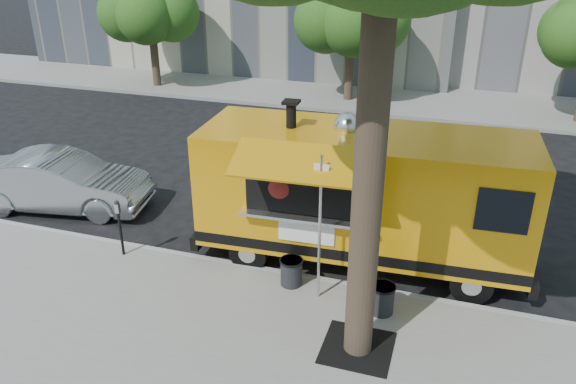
# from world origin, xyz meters

# --- Properties ---
(ground) EXTENTS (120.00, 120.00, 0.00)m
(ground) POSITION_xyz_m (0.00, 0.00, 0.00)
(ground) COLOR black
(ground) RESTS_ON ground
(sidewalk) EXTENTS (60.00, 6.00, 0.15)m
(sidewalk) POSITION_xyz_m (0.00, -4.00, 0.07)
(sidewalk) COLOR gray
(sidewalk) RESTS_ON ground
(curb) EXTENTS (60.00, 0.14, 0.16)m
(curb) POSITION_xyz_m (0.00, -0.93, 0.07)
(curb) COLOR #999993
(curb) RESTS_ON ground
(far_sidewalk) EXTENTS (60.00, 5.00, 0.15)m
(far_sidewalk) POSITION_xyz_m (0.00, 13.50, 0.07)
(far_sidewalk) COLOR gray
(far_sidewalk) RESTS_ON ground
(tree_well) EXTENTS (1.20, 1.20, 0.02)m
(tree_well) POSITION_xyz_m (2.60, -2.80, 0.15)
(tree_well) COLOR black
(tree_well) RESTS_ON sidewalk
(far_tree_a) EXTENTS (3.42, 3.42, 5.36)m
(far_tree_a) POSITION_xyz_m (-10.00, 12.30, 3.78)
(far_tree_a) COLOR #33261C
(far_tree_a) RESTS_ON far_sidewalk
(far_tree_b) EXTENTS (3.60, 3.60, 5.50)m
(far_tree_b) POSITION_xyz_m (-1.00, 12.70, 3.83)
(far_tree_b) COLOR #33261C
(far_tree_b) RESTS_ON far_sidewalk
(sign_post) EXTENTS (0.28, 0.06, 3.00)m
(sign_post) POSITION_xyz_m (1.55, -1.55, 1.85)
(sign_post) COLOR silver
(sign_post) RESTS_ON sidewalk
(parking_meter) EXTENTS (0.11, 0.11, 1.33)m
(parking_meter) POSITION_xyz_m (-3.00, -1.35, 0.98)
(parking_meter) COLOR black
(parking_meter) RESTS_ON sidewalk
(food_truck) EXTENTS (7.25, 3.58, 3.54)m
(food_truck) POSITION_xyz_m (1.97, 0.24, 1.66)
(food_truck) COLOR orange
(food_truck) RESTS_ON ground
(sedan) EXTENTS (4.75, 2.34, 1.50)m
(sedan) POSITION_xyz_m (-5.94, 0.43, 0.75)
(sedan) COLOR #9C9DA2
(sedan) RESTS_ON ground
(trash_bin_left) EXTENTS (0.48, 0.48, 0.57)m
(trash_bin_left) POSITION_xyz_m (0.92, -1.30, 0.46)
(trash_bin_left) COLOR black
(trash_bin_left) RESTS_ON sidewalk
(trash_bin_right) EXTENTS (0.49, 0.49, 0.58)m
(trash_bin_right) POSITION_xyz_m (2.82, -1.66, 0.46)
(trash_bin_right) COLOR black
(trash_bin_right) RESTS_ON sidewalk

